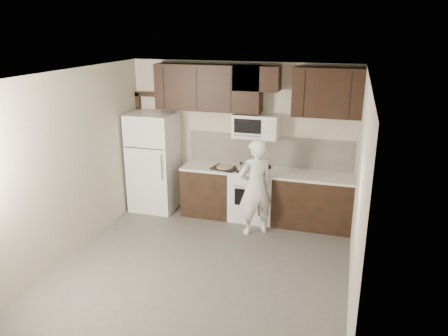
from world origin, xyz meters
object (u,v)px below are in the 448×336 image
at_px(stove, 253,194).
at_px(microwave, 256,126).
at_px(person, 255,187).
at_px(refrigerator, 154,162).

height_order(stove, microwave, microwave).
xyz_separation_m(stove, person, (0.16, -0.56, 0.34)).
distance_m(microwave, refrigerator, 2.00).
height_order(refrigerator, person, refrigerator).
relative_size(stove, microwave, 1.24).
xyz_separation_m(stove, microwave, (-0.00, 0.12, 1.19)).
relative_size(microwave, refrigerator, 0.42).
height_order(stove, refrigerator, refrigerator).
distance_m(microwave, person, 1.10).
height_order(stove, person, person).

